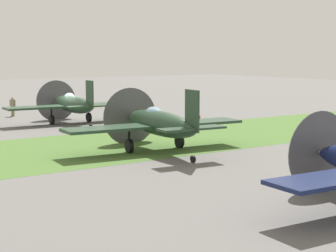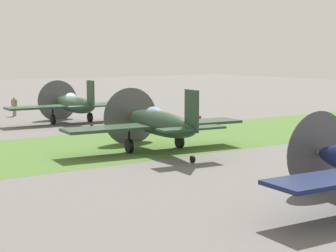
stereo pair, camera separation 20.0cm
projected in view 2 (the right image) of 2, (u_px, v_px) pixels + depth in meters
The scene contains 8 objects.
ground_plane at pixel (67, 123), 43.59m from camera, with size 160.00×160.00×0.00m, color #605E5B.
grass_verge at pixel (141, 142), 34.22m from camera, with size 120.00×11.00×0.01m, color #476B2D.
airplane_lead at pixel (73, 104), 43.21m from camera, with size 10.42×8.25×3.72m.
airplane_wingman at pixel (158, 123), 30.74m from camera, with size 10.83×8.57×3.85m.
ground_crew_chief at pixel (14, 106), 48.57m from camera, with size 0.38×0.55×1.73m.
fuel_drum at pixel (197, 122), 40.95m from camera, with size 0.60×0.60×0.90m, color maroon.
supply_crate at pixel (151, 128), 38.59m from camera, with size 0.90×0.90×0.64m, color olive.
runway_marker_cone at pixel (190, 121), 42.97m from camera, with size 0.36×0.36×0.44m, color orange.
Camera 2 is at (-17.44, -40.40, 5.40)m, focal length 58.64 mm.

